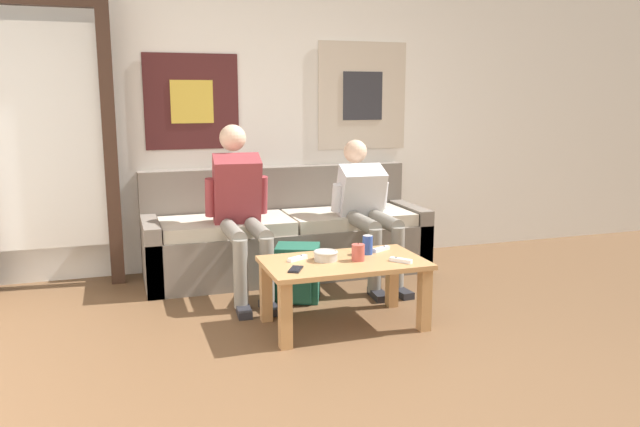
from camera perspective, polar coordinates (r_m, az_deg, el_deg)
The scene contains 15 objects.
ground_plane at distance 3.04m, azimuth 3.65°, elevation -17.46°, with size 18.00×18.00×0.00m, color brown.
wall_back at distance 5.26m, azimuth -7.29°, elevation 8.96°, with size 10.00×0.07×2.55m.
door_frame at distance 4.97m, azimuth -23.97°, elevation 7.12°, with size 1.00×0.10×2.15m.
couch at distance 5.09m, azimuth -3.10°, elevation -2.28°, with size 2.26×0.75×0.84m.
coffee_table at distance 3.91m, azimuth 2.18°, elevation -5.44°, with size 1.00×0.58×0.42m.
person_seated_adult at distance 4.55m, azimuth -7.30°, elevation 0.86°, with size 0.47×0.94×1.22m.
person_seated_teen at distance 4.83m, azimuth 4.30°, elevation 0.71°, with size 0.47×0.92×1.09m.
backpack at distance 4.43m, azimuth -2.06°, elevation -5.57°, with size 0.37×0.36×0.40m.
ceramic_bowl at distance 3.88m, azimuth 0.52°, elevation -3.82°, with size 0.15×0.15×0.06m.
pillar_candle at distance 3.87m, azimuth 3.50°, elevation -3.58°, with size 0.08×0.08×0.11m.
drink_can_blue at distance 4.03m, azimuth 4.37°, elevation -2.87°, with size 0.07×0.07×0.12m.
game_controller_near_left at distance 3.89m, azimuth -2.06°, elevation -4.11°, with size 0.14×0.10×0.03m.
game_controller_near_right at distance 3.87m, azimuth 7.40°, elevation -4.26°, with size 0.12×0.13×0.03m.
game_controller_far_center at distance 4.14m, azimuth 5.62°, elevation -3.25°, with size 0.14×0.09×0.03m.
cell_phone at distance 3.67m, azimuth -2.24°, elevation -5.11°, with size 0.12×0.15×0.01m.
Camera 1 is at (-1.02, -2.47, 1.44)m, focal length 35.00 mm.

